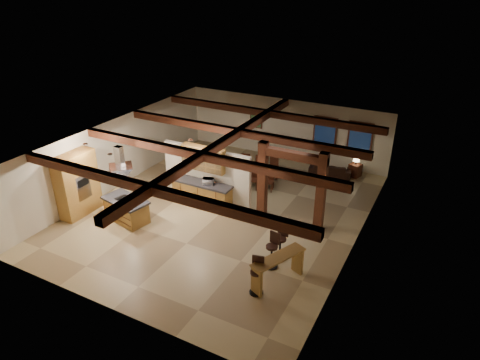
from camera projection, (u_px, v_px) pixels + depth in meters
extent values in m
plane|color=#C6B584|center=(223.00, 211.00, 16.35)|extent=(12.00, 12.00, 0.00)
plane|color=beige|center=(285.00, 129.00, 20.48)|extent=(10.00, 0.00, 10.00)
plane|color=beige|center=(106.00, 266.00, 10.94)|extent=(10.00, 0.00, 10.00)
plane|color=beige|center=(118.00, 152.00, 17.80)|extent=(0.00, 12.00, 12.00)
plane|color=beige|center=(358.00, 208.00, 13.62)|extent=(0.00, 12.00, 12.00)
plane|color=#371811|center=(222.00, 140.00, 15.07)|extent=(12.00, 12.00, 0.00)
cube|color=#39150E|center=(150.00, 189.00, 11.95)|extent=(10.00, 0.25, 0.28)
cube|color=#39150E|center=(202.00, 156.00, 14.10)|extent=(10.00, 0.25, 0.28)
cube|color=#39150E|center=(239.00, 132.00, 16.17)|extent=(10.00, 0.25, 0.28)
cube|color=#39150E|center=(268.00, 113.00, 18.31)|extent=(10.00, 0.25, 0.28)
cube|color=#39150E|center=(222.00, 143.00, 15.13)|extent=(0.28, 12.00, 0.28)
cube|color=#39150E|center=(263.00, 179.00, 15.52)|extent=(0.30, 0.30, 2.90)
cube|color=#39150E|center=(321.00, 192.00, 14.60)|extent=(0.30, 0.30, 2.90)
cube|color=#39150E|center=(293.00, 155.00, 14.56)|extent=(2.50, 0.28, 0.28)
cube|color=beige|center=(207.00, 175.00, 16.68)|extent=(3.80, 0.18, 2.20)
cube|color=#A77836|center=(77.00, 184.00, 15.70)|extent=(0.64, 1.60, 2.40)
cube|color=silver|center=(83.00, 187.00, 15.60)|extent=(0.06, 0.62, 0.95)
cube|color=black|center=(83.00, 182.00, 15.50)|extent=(0.01, 0.50, 0.28)
cube|color=#A77836|center=(202.00, 194.00, 16.66)|extent=(2.40, 0.60, 0.86)
cube|color=black|center=(202.00, 183.00, 16.46)|extent=(2.50, 0.66, 0.08)
cube|color=#A77836|center=(204.00, 159.00, 16.21)|extent=(1.80, 0.34, 0.95)
cube|color=silver|center=(201.00, 160.00, 16.06)|extent=(1.74, 0.02, 0.90)
pyramid|color=silver|center=(122.00, 178.00, 15.00)|extent=(1.10, 1.10, 0.45)
cube|color=silver|center=(119.00, 156.00, 14.64)|extent=(0.26, 0.22, 0.73)
cube|color=#39150E|center=(325.00, 135.00, 19.57)|extent=(1.10, 0.05, 1.70)
cube|color=#0D1A32|center=(325.00, 135.00, 19.55)|extent=(0.95, 0.02, 1.55)
cube|color=#39150E|center=(360.00, 141.00, 18.90)|extent=(1.10, 0.05, 1.70)
cube|color=#0D1A32|center=(360.00, 141.00, 18.88)|extent=(0.95, 0.02, 1.55)
cube|color=#39150E|center=(256.00, 119.00, 20.95)|extent=(0.65, 0.04, 0.85)
cube|color=#295F3A|center=(256.00, 120.00, 20.93)|extent=(0.55, 0.01, 0.75)
cylinder|color=silver|center=(110.00, 154.00, 13.95)|extent=(0.16, 0.16, 0.03)
cylinder|color=silver|center=(190.00, 140.00, 15.11)|extent=(0.16, 0.16, 0.03)
cylinder|color=silver|center=(85.00, 144.00, 14.77)|extent=(0.16, 0.16, 0.03)
cube|color=#A77836|center=(127.00, 211.00, 15.58)|extent=(1.77, 1.14, 0.78)
cube|color=black|center=(125.00, 200.00, 15.39)|extent=(1.90, 1.27, 0.07)
cube|color=black|center=(125.00, 199.00, 15.38)|extent=(0.76, 0.59, 0.02)
imported|color=#38180E|center=(257.00, 176.00, 18.43)|extent=(1.88, 1.35, 0.60)
imported|color=black|center=(330.00, 170.00, 19.08)|extent=(1.92, 0.99, 0.54)
imported|color=silver|center=(208.00, 181.00, 16.26)|extent=(0.49, 0.40, 0.23)
cube|color=#A77836|center=(279.00, 257.00, 12.18)|extent=(1.14, 1.81, 0.05)
cube|color=#A77836|center=(257.00, 281.00, 11.94)|extent=(0.40, 0.25, 0.89)
cube|color=#A77836|center=(298.00, 260.00, 12.83)|extent=(0.40, 0.25, 0.89)
cube|color=#39150E|center=(355.00, 170.00, 18.99)|extent=(0.58, 0.58, 0.58)
cylinder|color=black|center=(356.00, 163.00, 18.82)|extent=(0.06, 0.06, 0.17)
cone|color=beige|center=(357.00, 159.00, 18.75)|extent=(0.29, 0.29, 0.19)
cylinder|color=black|center=(257.00, 272.00, 11.86)|extent=(0.36, 0.36, 0.07)
cube|color=black|center=(258.00, 262.00, 11.91)|extent=(0.34, 0.12, 0.40)
cylinder|color=black|center=(257.00, 283.00, 12.02)|extent=(0.06, 0.06, 0.71)
cylinder|color=black|center=(256.00, 292.00, 12.18)|extent=(0.40, 0.40, 0.03)
cylinder|color=black|center=(280.00, 239.00, 13.29)|extent=(0.37, 0.37, 0.07)
cube|color=black|center=(283.00, 230.00, 13.32)|extent=(0.36, 0.07, 0.42)
cylinder|color=black|center=(280.00, 249.00, 13.46)|extent=(0.06, 0.06, 0.73)
cylinder|color=black|center=(279.00, 258.00, 13.61)|extent=(0.42, 0.42, 0.03)
cylinder|color=black|center=(272.00, 247.00, 12.94)|extent=(0.37, 0.37, 0.07)
cube|color=black|center=(275.00, 238.00, 12.96)|extent=(0.35, 0.09, 0.41)
cylinder|color=black|center=(271.00, 257.00, 13.10)|extent=(0.06, 0.06, 0.72)
cylinder|color=black|center=(271.00, 266.00, 13.25)|extent=(0.41, 0.41, 0.03)
cube|color=#39150E|center=(239.00, 178.00, 17.98)|extent=(0.45, 0.45, 0.05)
cube|color=#39150E|center=(240.00, 169.00, 18.00)|extent=(0.38, 0.12, 0.68)
cylinder|color=#39150E|center=(234.00, 184.00, 17.98)|extent=(0.05, 0.05, 0.38)
cylinder|color=#39150E|center=(242.00, 185.00, 17.91)|extent=(0.05, 0.05, 0.38)
cylinder|color=#39150E|center=(237.00, 181.00, 18.25)|extent=(0.05, 0.05, 0.38)
cylinder|color=#39150E|center=(243.00, 182.00, 18.17)|extent=(0.05, 0.05, 0.38)
cube|color=#39150E|center=(247.00, 166.00, 19.08)|extent=(0.45, 0.45, 0.05)
cube|color=#39150E|center=(246.00, 161.00, 18.77)|extent=(0.38, 0.12, 0.68)
cylinder|color=#39150E|center=(251.00, 170.00, 19.27)|extent=(0.05, 0.05, 0.38)
cylinder|color=#39150E|center=(244.00, 169.00, 19.35)|extent=(0.05, 0.05, 0.38)
cylinder|color=#39150E|center=(249.00, 172.00, 19.01)|extent=(0.05, 0.05, 0.38)
cylinder|color=#39150E|center=(243.00, 172.00, 19.08)|extent=(0.05, 0.05, 0.38)
cube|color=#39150E|center=(254.00, 180.00, 17.83)|extent=(0.45, 0.45, 0.05)
cube|color=#39150E|center=(255.00, 171.00, 17.84)|extent=(0.38, 0.12, 0.68)
cylinder|color=#39150E|center=(249.00, 186.00, 17.83)|extent=(0.05, 0.05, 0.38)
cylinder|color=#39150E|center=(256.00, 187.00, 17.75)|extent=(0.05, 0.05, 0.38)
cylinder|color=#39150E|center=(251.00, 183.00, 18.09)|extent=(0.05, 0.05, 0.38)
cylinder|color=#39150E|center=(258.00, 183.00, 18.02)|extent=(0.05, 0.05, 0.38)
cube|color=#39150E|center=(261.00, 168.00, 18.93)|extent=(0.45, 0.45, 0.05)
cube|color=#39150E|center=(260.00, 162.00, 18.61)|extent=(0.38, 0.12, 0.68)
cylinder|color=#39150E|center=(265.00, 171.00, 19.12)|extent=(0.05, 0.05, 0.38)
cylinder|color=#39150E|center=(258.00, 170.00, 19.19)|extent=(0.05, 0.05, 0.38)
cylinder|color=#39150E|center=(263.00, 174.00, 18.85)|extent=(0.05, 0.05, 0.38)
cylinder|color=#39150E|center=(256.00, 173.00, 18.93)|extent=(0.05, 0.05, 0.38)
cube|color=#39150E|center=(269.00, 182.00, 17.67)|extent=(0.45, 0.45, 0.05)
cube|color=#39150E|center=(270.00, 173.00, 17.69)|extent=(0.38, 0.12, 0.68)
cylinder|color=#39150E|center=(264.00, 188.00, 17.67)|extent=(0.05, 0.05, 0.38)
cylinder|color=#39150E|center=(271.00, 189.00, 17.60)|extent=(0.05, 0.05, 0.38)
cylinder|color=#39150E|center=(266.00, 184.00, 17.94)|extent=(0.05, 0.05, 0.38)
cylinder|color=#39150E|center=(273.00, 185.00, 17.86)|extent=(0.05, 0.05, 0.38)
cube|color=#39150E|center=(275.00, 169.00, 18.77)|extent=(0.45, 0.45, 0.05)
cube|color=#39150E|center=(274.00, 164.00, 18.46)|extent=(0.38, 0.12, 0.68)
cylinder|color=#39150E|center=(279.00, 173.00, 18.96)|extent=(0.05, 0.05, 0.38)
cylinder|color=#39150E|center=(272.00, 172.00, 19.04)|extent=(0.05, 0.05, 0.38)
cylinder|color=#39150E|center=(277.00, 176.00, 18.69)|extent=(0.05, 0.05, 0.38)
cylinder|color=#39150E|center=(270.00, 175.00, 18.77)|extent=(0.05, 0.05, 0.38)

